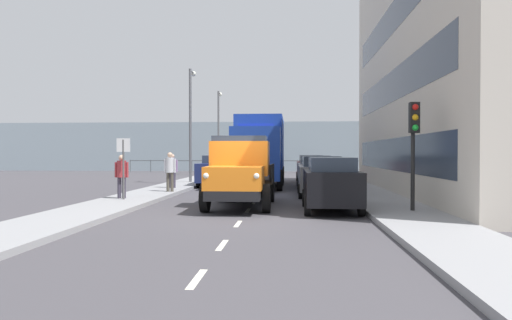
# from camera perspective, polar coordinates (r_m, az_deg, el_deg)

# --- Properties ---
(ground_plane) EXTENTS (80.00, 80.00, 0.00)m
(ground_plane) POSITION_cam_1_polar(r_m,az_deg,el_deg) (23.33, 0.86, -3.70)
(ground_plane) COLOR #423F44
(sidewalk_left) EXTENTS (2.23, 42.57, 0.15)m
(sidewalk_left) POSITION_cam_1_polar(r_m,az_deg,el_deg) (23.53, 12.43, -3.50)
(sidewalk_left) COLOR gray
(sidewalk_left) RESTS_ON ground_plane
(sidewalk_right) EXTENTS (2.23, 42.57, 0.15)m
(sidewalk_right) POSITION_cam_1_polar(r_m,az_deg,el_deg) (24.07, -10.45, -3.40)
(sidewalk_right) COLOR gray
(sidewalk_right) RESTS_ON ground_plane
(road_centreline_markings) EXTENTS (0.12, 38.68, 0.01)m
(road_centreline_markings) POSITION_cam_1_polar(r_m,az_deg,el_deg) (23.00, 0.81, -3.76)
(road_centreline_markings) COLOR silver
(road_centreline_markings) RESTS_ON ground_plane
(building_terrace) EXTENTS (7.34, 19.67, 12.01)m
(building_terrace) POSITION_cam_1_polar(r_m,az_deg,el_deg) (23.12, 25.21, 11.10)
(building_terrace) COLOR beige
(building_terrace) RESTS_ON ground_plane
(sea_horizon) EXTENTS (80.00, 0.80, 5.00)m
(sea_horizon) POSITION_cam_1_polar(r_m,az_deg,el_deg) (47.53, 2.60, 1.64)
(sea_horizon) COLOR #84939E
(sea_horizon) RESTS_ON ground_plane
(seawall_railing) EXTENTS (28.08, 0.08, 1.20)m
(seawall_railing) POSITION_cam_1_polar(r_m,az_deg,el_deg) (43.94, 2.46, -0.36)
(seawall_railing) COLOR #4C5156
(seawall_railing) RESTS_ON ground_plane
(truck_vintage_orange) EXTENTS (2.17, 5.64, 2.43)m
(truck_vintage_orange) POSITION_cam_1_polar(r_m,az_deg,el_deg) (15.92, -1.94, -1.59)
(truck_vintage_orange) COLOR black
(truck_vintage_orange) RESTS_ON ground_plane
(lorry_cargo_blue) EXTENTS (2.58, 8.20, 3.87)m
(lorry_cargo_blue) POSITION_cam_1_polar(r_m,az_deg,el_deg) (25.90, 0.49, 1.34)
(lorry_cargo_blue) COLOR #193899
(lorry_cargo_blue) RESTS_ON ground_plane
(car_black_kerbside_near) EXTENTS (1.75, 3.87, 1.72)m
(car_black_kerbside_near) POSITION_cam_1_polar(r_m,az_deg,el_deg) (15.14, 9.09, -2.81)
(car_black_kerbside_near) COLOR black
(car_black_kerbside_near) RESTS_ON ground_plane
(car_grey_kerbside_1) EXTENTS (1.93, 3.99, 1.72)m
(car_grey_kerbside_1) POSITION_cam_1_polar(r_m,az_deg,el_deg) (20.30, 7.86, -1.87)
(car_grey_kerbside_1) COLOR slate
(car_grey_kerbside_1) RESTS_ON ground_plane
(car_silver_kerbside_2) EXTENTS (1.90, 3.89, 1.72)m
(car_silver_kerbside_2) POSITION_cam_1_polar(r_m,az_deg,el_deg) (25.18, 7.16, -1.34)
(car_silver_kerbside_2) COLOR #B7BABF
(car_silver_kerbside_2) RESTS_ON ground_plane
(car_maroon_kerbside_3) EXTENTS (1.83, 3.81, 1.72)m
(car_maroon_kerbside_3) POSITION_cam_1_polar(r_m,az_deg,el_deg) (30.36, 6.67, -0.96)
(car_maroon_kerbside_3) COLOR maroon
(car_maroon_kerbside_3) RESTS_ON ground_plane
(car_navy_oppositeside_0) EXTENTS (1.92, 4.66, 1.72)m
(car_navy_oppositeside_0) POSITION_cam_1_polar(r_m,az_deg,el_deg) (26.40, -4.53, -1.22)
(car_navy_oppositeside_0) COLOR navy
(car_navy_oppositeside_0) RESTS_ON ground_plane
(car_white_oppositeside_1) EXTENTS (1.90, 4.28, 1.72)m
(car_white_oppositeside_1) POSITION_cam_1_polar(r_m,az_deg,el_deg) (32.77, -2.81, -0.82)
(car_white_oppositeside_1) COLOR white
(car_white_oppositeside_1) RESTS_ON ground_plane
(car_teal_oppositeside_2) EXTENTS (1.89, 4.14, 1.72)m
(car_teal_oppositeside_2) POSITION_cam_1_polar(r_m,az_deg,el_deg) (38.08, -1.82, -0.58)
(car_teal_oppositeside_2) COLOR #1E6670
(car_teal_oppositeside_2) RESTS_ON ground_plane
(pedestrian_by_lamp) EXTENTS (0.53, 0.34, 1.64)m
(pedestrian_by_lamp) POSITION_cam_1_polar(r_m,az_deg,el_deg) (18.36, -16.03, -1.52)
(pedestrian_by_lamp) COLOR #383342
(pedestrian_by_lamp) RESTS_ON sidewalk_right
(pedestrian_with_bag) EXTENTS (0.53, 0.34, 1.74)m
(pedestrian_with_bag) POSITION_cam_1_polar(r_m,az_deg,el_deg) (21.08, -10.42, -1.01)
(pedestrian_with_bag) COLOR #4C473D
(pedestrian_with_bag) RESTS_ON sidewalk_right
(pedestrian_couple_b) EXTENTS (0.53, 0.34, 1.65)m
(pedestrian_couple_b) POSITION_cam_1_polar(r_m,az_deg,el_deg) (23.33, -10.14, -0.97)
(pedestrian_couple_b) COLOR #383342
(pedestrian_couple_b) RESTS_ON sidewalk_right
(traffic_light_near) EXTENTS (0.28, 0.41, 3.20)m
(traffic_light_near) POSITION_cam_1_polar(r_m,az_deg,el_deg) (14.59, 18.64, 3.22)
(traffic_light_near) COLOR black
(traffic_light_near) RESTS_ON sidewalk_left
(lamp_post_promenade) EXTENTS (0.32, 1.14, 6.68)m
(lamp_post_promenade) POSITION_cam_1_polar(r_m,az_deg,el_deg) (28.14, -7.92, 5.45)
(lamp_post_promenade) COLOR #59595B
(lamp_post_promenade) RESTS_ON sidewalk_right
(lamp_post_far) EXTENTS (0.32, 1.14, 6.78)m
(lamp_post_far) POSITION_cam_1_polar(r_m,az_deg,el_deg) (38.73, -4.55, 4.28)
(lamp_post_far) COLOR #59595B
(lamp_post_far) RESTS_ON sidewalk_right
(street_sign) EXTENTS (0.50, 0.07, 2.25)m
(street_sign) POSITION_cam_1_polar(r_m,az_deg,el_deg) (17.90, -15.82, 0.27)
(street_sign) COLOR #4C4C4C
(street_sign) RESTS_ON sidewalk_right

